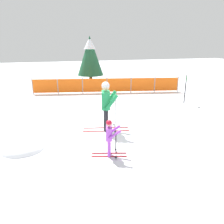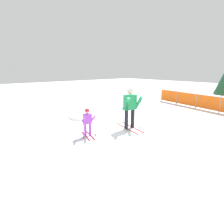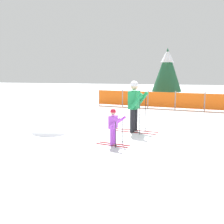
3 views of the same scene
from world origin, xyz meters
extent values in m
plane|color=white|center=(0.00, 0.00, 0.00)|extent=(60.00, 60.00, 0.00)
cube|color=maroon|center=(0.12, 0.06, 0.01)|extent=(1.69, 0.40, 0.02)
cube|color=maroon|center=(0.05, -0.26, 0.01)|extent=(1.69, 0.40, 0.02)
cylinder|color=black|center=(0.12, 0.06, 0.43)|extent=(0.16, 0.16, 0.81)
cylinder|color=black|center=(0.05, -0.26, 0.43)|extent=(0.16, 0.16, 0.81)
cube|color=#1E8C4C|center=(0.08, -0.10, 1.15)|extent=(0.39, 0.56, 0.63)
cylinder|color=#1E8C4C|center=(0.33, 0.17, 1.14)|extent=(0.50, 0.22, 0.60)
cylinder|color=#1E8C4C|center=(0.20, -0.45, 1.14)|extent=(0.50, 0.22, 0.60)
sphere|color=#D8AD8C|center=(0.08, -0.10, 1.63)|extent=(0.27, 0.27, 0.27)
sphere|color=silver|center=(0.08, -0.10, 1.68)|extent=(0.29, 0.29, 0.29)
cylinder|color=black|center=(0.47, 0.16, 0.63)|extent=(0.02, 0.02, 1.27)
cylinder|color=black|center=(0.47, 0.16, 0.06)|extent=(0.07, 0.07, 0.01)
cylinder|color=black|center=(0.33, -0.49, 0.63)|extent=(0.02, 0.02, 1.27)
cylinder|color=black|center=(0.33, -0.49, 0.06)|extent=(0.07, 0.07, 0.01)
cube|color=maroon|center=(-0.26, -1.91, 0.01)|extent=(1.00, 0.31, 0.02)
cube|color=maroon|center=(-0.31, -2.10, 0.01)|extent=(1.00, 0.31, 0.02)
cylinder|color=#B24CD8|center=(-0.26, -1.91, 0.26)|extent=(0.10, 0.10, 0.48)
cylinder|color=#B24CD8|center=(-0.31, -2.10, 0.26)|extent=(0.10, 0.10, 0.48)
cube|color=#B24CD8|center=(-0.29, -2.01, 0.69)|extent=(0.24, 0.34, 0.38)
cylinder|color=#B24CD8|center=(-0.09, -1.86, 0.73)|extent=(0.36, 0.16, 0.29)
cylinder|color=#B24CD8|center=(-0.19, -2.23, 0.73)|extent=(0.36, 0.16, 0.29)
sphere|color=#D8AD8C|center=(-0.29, -2.01, 0.98)|extent=(0.16, 0.16, 0.16)
sphere|color=red|center=(-0.29, -2.01, 1.01)|extent=(0.17, 0.17, 0.17)
cylinder|color=black|center=(-0.04, -1.83, 0.38)|extent=(0.02, 0.02, 0.75)
cylinder|color=black|center=(-0.04, -1.83, 0.06)|extent=(0.07, 0.07, 0.01)
cylinder|color=black|center=(-0.16, -2.28, 0.38)|extent=(0.02, 0.02, 0.75)
cylinder|color=black|center=(-0.16, -2.28, 0.06)|extent=(0.07, 0.07, 0.01)
cylinder|color=gray|center=(-2.95, 6.73, 0.51)|extent=(0.06, 0.06, 1.02)
cylinder|color=gray|center=(-1.42, 6.45, 0.51)|extent=(0.06, 0.06, 1.02)
cylinder|color=gray|center=(0.10, 6.16, 0.51)|extent=(0.06, 0.06, 1.02)
cylinder|color=gray|center=(1.63, 5.87, 0.51)|extent=(0.06, 0.06, 1.02)
cube|color=orange|center=(-2.19, 6.59, 0.51)|extent=(1.53, 0.32, 0.85)
cube|color=orange|center=(-0.66, 6.30, 0.51)|extent=(1.53, 0.32, 0.85)
cube|color=orange|center=(0.86, 6.02, 0.51)|extent=(1.53, 0.32, 0.85)
ellipsoid|color=white|center=(-2.76, -0.98, 0.00)|extent=(1.28, 1.09, 0.51)
camera|label=1|loc=(-1.71, -7.51, 3.17)|focal=35.00mm
camera|label=2|loc=(5.16, -5.40, 2.52)|focal=28.00mm
camera|label=3|loc=(1.32, -9.94, 2.25)|focal=45.00mm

